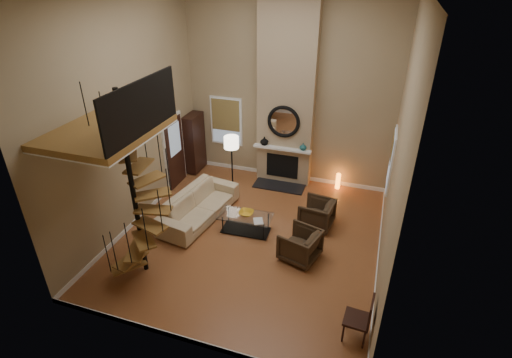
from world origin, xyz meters
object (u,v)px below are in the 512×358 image
(armchair_far, at_px, (303,246))
(accent_lamp, at_px, (338,181))
(floor_lamp, at_px, (231,147))
(side_chair, at_px, (362,317))
(hutch, at_px, (194,143))
(sofa, at_px, (199,205))
(coffee_table, at_px, (246,221))
(armchair_near, at_px, (319,214))

(armchair_far, height_order, accent_lamp, armchair_far)
(accent_lamp, bearing_deg, armchair_far, -94.97)
(accent_lamp, bearing_deg, floor_lamp, -158.80)
(side_chair, bearing_deg, accent_lamp, 102.35)
(hutch, bearing_deg, armchair_far, -37.32)
(side_chair, bearing_deg, armchair_far, 128.66)
(sofa, distance_m, side_chair, 5.04)
(sofa, bearing_deg, armchair_far, -95.83)
(coffee_table, relative_size, floor_lamp, 0.77)
(armchair_far, relative_size, side_chair, 0.84)
(hutch, bearing_deg, accent_lamp, 2.86)
(armchair_near, distance_m, coffee_table, 1.86)
(hutch, height_order, floor_lamp, hutch)
(accent_lamp, bearing_deg, coffee_table, -123.33)
(coffee_table, bearing_deg, floor_lamp, 120.59)
(accent_lamp, bearing_deg, armchair_near, -94.87)
(armchair_near, distance_m, accent_lamp, 2.06)
(floor_lamp, bearing_deg, coffee_table, -59.41)
(armchair_far, distance_m, accent_lamp, 3.43)
(armchair_near, height_order, coffee_table, armchair_near)
(armchair_far, xyz_separation_m, floor_lamp, (-2.58, 2.30, 1.06))
(armchair_far, height_order, coffee_table, armchair_far)
(armchair_near, bearing_deg, accent_lamp, -177.66)
(armchair_near, xyz_separation_m, accent_lamp, (0.17, 2.05, -0.10))
(armchair_near, relative_size, floor_lamp, 0.46)
(armchair_far, distance_m, side_chair, 2.31)
(hutch, distance_m, armchair_far, 5.29)
(armchair_far, bearing_deg, coffee_table, -94.81)
(armchair_near, bearing_deg, floor_lamp, -101.93)
(armchair_far, bearing_deg, armchair_near, -169.37)
(coffee_table, bearing_deg, sofa, 172.77)
(armchair_near, relative_size, armchair_far, 0.99)
(sofa, bearing_deg, coffee_table, -88.48)
(armchair_near, xyz_separation_m, floor_lamp, (-2.70, 0.94, 1.06))
(coffee_table, distance_m, side_chair, 3.84)
(accent_lamp, height_order, side_chair, side_chair)
(armchair_far, height_order, floor_lamp, floor_lamp)
(hutch, relative_size, side_chair, 1.89)
(armchair_near, relative_size, accent_lamp, 1.70)
(sofa, relative_size, armchair_far, 3.11)
(hutch, xyz_separation_m, accent_lamp, (4.48, 0.22, -0.70))
(coffee_table, bearing_deg, armchair_far, -20.55)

